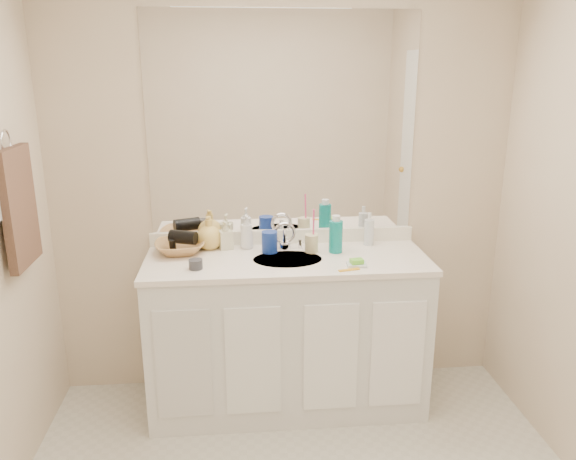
{
  "coord_description": "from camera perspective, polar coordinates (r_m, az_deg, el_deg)",
  "views": [
    {
      "loc": [
        -0.26,
        -1.81,
        1.87
      ],
      "look_at": [
        0.0,
        0.97,
        1.05
      ],
      "focal_mm": 35.0,
      "sensor_mm": 36.0,
      "label": 1
    }
  ],
  "objects": [
    {
      "name": "orange_comb",
      "position": [
        2.85,
        6.23,
        -4.04
      ],
      "size": [
        0.12,
        0.05,
        0.0
      ],
      "primitive_type": "cube",
      "rotation": [
        0.0,
        0.0,
        0.22
      ],
      "color": "orange",
      "rests_on": "countertop"
    },
    {
      "name": "clear_pump_bottle",
      "position": [
        3.25,
        8.23,
        -0.23
      ],
      "size": [
        0.07,
        0.07,
        0.15
      ],
      "primitive_type": "cylinder",
      "rotation": [
        0.0,
        0.0,
        0.34
      ],
      "color": "silver",
      "rests_on": "countertop"
    },
    {
      "name": "soap_bottle_white",
      "position": [
        3.15,
        -4.23,
        -0.2
      ],
      "size": [
        0.09,
        0.09,
        0.19
      ],
      "primitive_type": "imported",
      "rotation": [
        0.0,
        0.0,
        0.2
      ],
      "color": "white",
      "rests_on": "countertop"
    },
    {
      "name": "toothbrush",
      "position": [
        3.07,
        2.61,
        0.43
      ],
      "size": [
        0.01,
        0.04,
        0.19
      ],
      "primitive_type": "cylinder",
      "rotation": [
        0.14,
        0.0,
        -0.09
      ],
      "color": "#FF4387",
      "rests_on": "tan_cup"
    },
    {
      "name": "dark_jar",
      "position": [
        2.88,
        -9.36,
        -3.45
      ],
      "size": [
        0.08,
        0.08,
        0.05
      ],
      "primitive_type": "cylinder",
      "rotation": [
        0.0,
        0.0,
        0.1
      ],
      "color": "#313237",
      "rests_on": "countertop"
    },
    {
      "name": "hand_towel",
      "position": [
        2.84,
        -25.61,
        2.08
      ],
      "size": [
        0.04,
        0.32,
        0.55
      ],
      "primitive_type": "cube",
      "color": "#36251D",
      "rests_on": "towel_ring"
    },
    {
      "name": "countertop",
      "position": [
        3.02,
        -0.09,
        -3.1
      ],
      "size": [
        1.52,
        0.57,
        0.03
      ],
      "primitive_type": "cube",
      "color": "white",
      "rests_on": "vanity_cabinet"
    },
    {
      "name": "wicker_basket",
      "position": [
        3.14,
        -10.92,
        -1.73
      ],
      "size": [
        0.3,
        0.3,
        0.07
      ],
      "primitive_type": "imported",
      "rotation": [
        0.0,
        0.0,
        0.11
      ],
      "color": "#A67543",
      "rests_on": "countertop"
    },
    {
      "name": "mirror",
      "position": [
        3.13,
        -0.55,
        10.65
      ],
      "size": [
        1.48,
        0.01,
        1.2
      ],
      "primitive_type": "cube",
      "color": "white",
      "rests_on": "wall_back"
    },
    {
      "name": "sink_basin",
      "position": [
        3.0,
        -0.05,
        -3.18
      ],
      "size": [
        0.37,
        0.37,
        0.02
      ],
      "primitive_type": "cylinder",
      "color": "beige",
      "rests_on": "countertop"
    },
    {
      "name": "soap_dish",
      "position": [
        2.92,
        6.99,
        -3.5
      ],
      "size": [
        0.11,
        0.09,
        0.01
      ],
      "primitive_type": "cube",
      "rotation": [
        0.0,
        0.0,
        -0.08
      ],
      "color": "silver",
      "rests_on": "countertop"
    },
    {
      "name": "wall_back",
      "position": [
        3.19,
        -0.55,
        4.22
      ],
      "size": [
        2.6,
        0.02,
        2.4
      ],
      "primitive_type": "cube",
      "color": "beige",
      "rests_on": "floor"
    },
    {
      "name": "blue_mug",
      "position": [
        3.09,
        -1.88,
        -1.22
      ],
      "size": [
        0.11,
        0.11,
        0.12
      ],
      "primitive_type": "cylinder",
      "rotation": [
        0.0,
        0.0,
        -0.37
      ],
      "color": "navy",
      "rests_on": "countertop"
    },
    {
      "name": "hair_dryer",
      "position": [
        3.12,
        -10.61,
        -0.73
      ],
      "size": [
        0.17,
        0.12,
        0.07
      ],
      "primitive_type": "cylinder",
      "rotation": [
        0.0,
        1.57,
        -0.36
      ],
      "color": "black",
      "rests_on": "wicker_basket"
    },
    {
      "name": "soap_bottle_yellow",
      "position": [
        3.17,
        -8.02,
        -0.27
      ],
      "size": [
        0.18,
        0.18,
        0.19
      ],
      "primitive_type": "imported",
      "rotation": [
        0.0,
        0.0,
        -0.3
      ],
      "color": "#E0B957",
      "rests_on": "countertop"
    },
    {
      "name": "backsplash",
      "position": [
        3.25,
        -0.51,
        -0.67
      ],
      "size": [
        1.52,
        0.03,
        0.08
      ],
      "primitive_type": "cube",
      "color": "white",
      "rests_on": "countertop"
    },
    {
      "name": "tan_cup",
      "position": [
        3.1,
        2.41,
        -1.36
      ],
      "size": [
        0.08,
        0.08,
        0.1
      ],
      "primitive_type": "cylinder",
      "rotation": [
        0.0,
        0.0,
        0.15
      ],
      "color": "beige",
      "rests_on": "countertop"
    },
    {
      "name": "mouthwash_bottle",
      "position": [
        3.09,
        4.87,
        -0.67
      ],
      "size": [
        0.08,
        0.08,
        0.18
      ],
      "primitive_type": "cylinder",
      "rotation": [
        0.0,
        0.0,
        0.11
      ],
      "color": "#0B8482",
      "rests_on": "countertop"
    },
    {
      "name": "green_soap",
      "position": [
        2.91,
        7.0,
        -3.16
      ],
      "size": [
        0.07,
        0.06,
        0.02
      ],
      "primitive_type": "cube",
      "rotation": [
        0.0,
        0.0,
        0.16
      ],
      "color": "#6BD533",
      "rests_on": "soap_dish"
    },
    {
      "name": "soap_bottle_cream",
      "position": [
        3.16,
        -6.36,
        -0.53
      ],
      "size": [
        0.09,
        0.09,
        0.16
      ],
      "primitive_type": "imported",
      "rotation": [
        0.0,
        0.0,
        0.24
      ],
      "color": "beige",
      "rests_on": "countertop"
    },
    {
      "name": "towel_ring",
      "position": [
        2.79,
        -26.76,
        8.03
      ],
      "size": [
        0.01,
        0.11,
        0.11
      ],
      "primitive_type": "torus",
      "rotation": [
        0.0,
        1.57,
        0.0
      ],
      "color": "silver",
      "rests_on": "wall_left"
    },
    {
      "name": "vanity_cabinet",
      "position": [
        3.19,
        -0.09,
        -10.56
      ],
      "size": [
        1.5,
        0.55,
        0.85
      ],
      "primitive_type": "cube",
      "color": "white",
      "rests_on": "floor"
    },
    {
      "name": "faucet",
      "position": [
        3.15,
        -0.36,
        -0.94
      ],
      "size": [
        0.02,
        0.02,
        0.11
      ],
      "primitive_type": "cylinder",
      "color": "silver",
      "rests_on": "countertop"
    }
  ]
}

